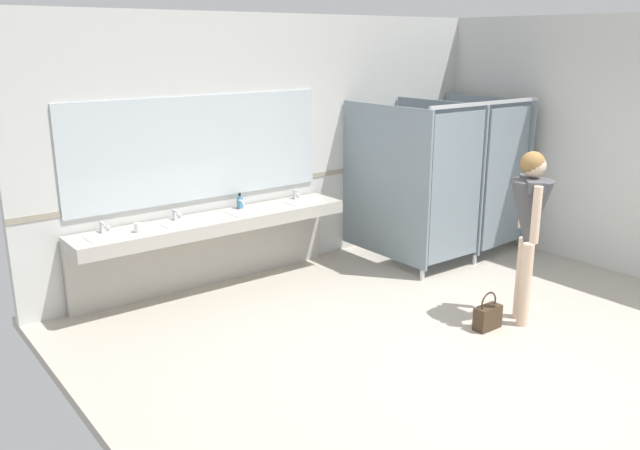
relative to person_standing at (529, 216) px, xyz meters
name	(u,v)px	position (x,y,z in m)	size (l,w,h in m)	color
ground_plane	(497,361)	(-0.77, -0.33, -1.12)	(6.38, 6.96, 0.10)	#B2A899
wall_back	(286,143)	(-0.77, 2.91, 0.41)	(6.38, 0.12, 2.96)	silver
wall_back_tile_band	(290,179)	(-0.77, 2.84, -0.02)	(6.38, 0.01, 0.06)	#9E937F
vanity_counter	(212,235)	(-1.95, 2.64, -0.46)	(3.12, 0.54, 0.95)	#B2ADA3
mirror_panel	(200,148)	(-1.95, 2.83, 0.47)	(3.02, 0.02, 1.12)	silver
bathroom_stalls	(449,175)	(0.99, 1.88, -0.03)	(1.90, 1.51, 1.99)	gray
person_standing	(529,216)	(0.00, 0.00, 0.00)	(0.57, 0.57, 1.69)	beige
handbag	(488,316)	(-0.40, 0.08, -0.95)	(0.28, 0.13, 0.37)	#3F2D1E
soap_dispenser	(240,202)	(-1.55, 2.72, -0.16)	(0.07, 0.07, 0.18)	teal
paper_cup	(138,228)	(-2.84, 2.51, -0.19)	(0.07, 0.07, 0.09)	white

